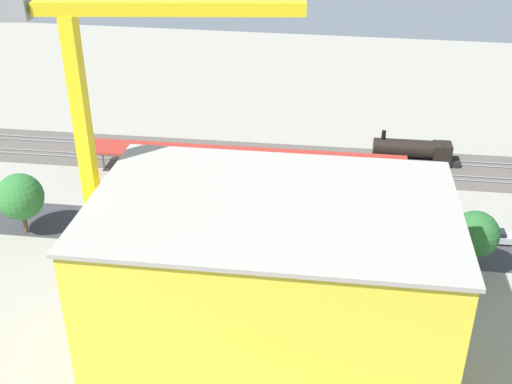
% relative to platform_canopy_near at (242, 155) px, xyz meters
% --- Properties ---
extents(ground_plane, '(203.73, 203.73, 0.00)m').
position_rel_platform_canopy_near_xyz_m(ground_plane, '(-10.34, 12.06, -4.13)').
color(ground_plane, '#9E998C').
rests_on(ground_plane, ground).
extents(rail_bed, '(127.68, 17.40, 0.01)m').
position_rel_platform_canopy_near_xyz_m(rail_bed, '(-10.34, -7.61, -4.13)').
color(rail_bed, '#5B544C').
rests_on(rail_bed, ground).
extents(street_asphalt, '(127.55, 12.87, 0.01)m').
position_rel_platform_canopy_near_xyz_m(street_asphalt, '(-10.34, 16.02, -4.13)').
color(street_asphalt, '#38383D').
rests_on(street_asphalt, ground).
extents(track_rails, '(127.28, 10.96, 0.12)m').
position_rel_platform_canopy_near_xyz_m(track_rails, '(-10.34, -7.61, -3.95)').
color(track_rails, '#9E9EA8').
rests_on(track_rails, ground).
extents(platform_canopy_near, '(50.66, 6.87, 4.33)m').
position_rel_platform_canopy_near_xyz_m(platform_canopy_near, '(0.00, 0.00, 0.00)').
color(platform_canopy_near, '#A82D23').
rests_on(platform_canopy_near, ground).
extents(locomotive, '(14.14, 3.47, 5.39)m').
position_rel_platform_canopy_near_xyz_m(locomotive, '(-27.10, -10.37, -2.20)').
color(locomotive, black).
rests_on(locomotive, ground).
extents(parked_car_1, '(4.70, 1.99, 1.78)m').
position_rel_platform_canopy_near_xyz_m(parked_car_1, '(-36.13, 12.71, -3.34)').
color(parked_car_1, black).
rests_on(parked_car_1, ground).
extents(parked_car_2, '(4.38, 2.13, 1.74)m').
position_rel_platform_canopy_near_xyz_m(parked_car_2, '(-29.47, 12.47, -3.36)').
color(parked_car_2, black).
rests_on(parked_car_2, ground).
extents(parked_car_3, '(4.51, 1.81, 1.59)m').
position_rel_platform_canopy_near_xyz_m(parked_car_3, '(-22.89, 12.18, -3.42)').
color(parked_car_3, black).
rests_on(parked_car_3, ground).
extents(parked_car_4, '(4.73, 1.74, 1.68)m').
position_rel_platform_canopy_near_xyz_m(parked_car_4, '(-15.17, 12.34, -3.39)').
color(parked_car_4, black).
rests_on(parked_car_4, ground).
extents(parked_car_5, '(4.46, 1.81, 1.65)m').
position_rel_platform_canopy_near_xyz_m(parked_car_5, '(-9.16, 12.68, -3.39)').
color(parked_car_5, black).
rests_on(parked_car_5, ground).
extents(construction_building, '(32.84, 21.42, 18.01)m').
position_rel_platform_canopy_near_xyz_m(construction_building, '(-10.24, 39.36, 4.88)').
color(construction_building, yellow).
rests_on(construction_building, ground).
extents(construction_roof_slab, '(33.46, 22.04, 0.40)m').
position_rel_platform_canopy_near_xyz_m(construction_roof_slab, '(-10.24, 39.36, 14.08)').
color(construction_roof_slab, '#ADA89E').
rests_on(construction_roof_slab, construction_building).
extents(tower_crane, '(26.68, 5.76, 34.61)m').
position_rel_platform_canopy_near_xyz_m(tower_crane, '(6.79, 34.44, 16.47)').
color(tower_crane, gray).
rests_on(tower_crane, ground).
extents(box_truck_0, '(9.01, 3.16, 3.36)m').
position_rel_platform_canopy_near_xyz_m(box_truck_0, '(-4.42, 22.19, -2.49)').
color(box_truck_0, black).
rests_on(box_truck_0, ground).
extents(box_truck_1, '(9.10, 2.93, 3.38)m').
position_rel_platform_canopy_near_xyz_m(box_truck_1, '(-8.07, 24.21, -2.48)').
color(box_truck_1, black).
rests_on(box_truck_1, ground).
extents(street_tree_0, '(5.52, 5.52, 8.53)m').
position_rel_platform_canopy_near_xyz_m(street_tree_0, '(-25.79, 21.30, 1.63)').
color(street_tree_0, brown).
rests_on(street_tree_0, ground).
extents(street_tree_1, '(6.07, 6.07, 8.96)m').
position_rel_platform_canopy_near_xyz_m(street_tree_1, '(-23.21, 20.67, 1.77)').
color(street_tree_1, brown).
rests_on(street_tree_1, ground).
extents(street_tree_2, '(5.66, 5.66, 8.48)m').
position_rel_platform_canopy_near_xyz_m(street_tree_2, '(-31.97, 20.55, 1.50)').
color(street_tree_2, brown).
rests_on(street_tree_2, ground).
extents(street_tree_4, '(6.23, 6.23, 8.60)m').
position_rel_platform_canopy_near_xyz_m(street_tree_4, '(26.03, 20.56, 1.34)').
color(street_tree_4, brown).
rests_on(street_tree_4, ground).
extents(traffic_light, '(0.50, 0.36, 6.34)m').
position_rel_platform_canopy_near_xyz_m(traffic_light, '(13.17, 11.63, 0.08)').
color(traffic_light, '#333333').
rests_on(traffic_light, ground).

